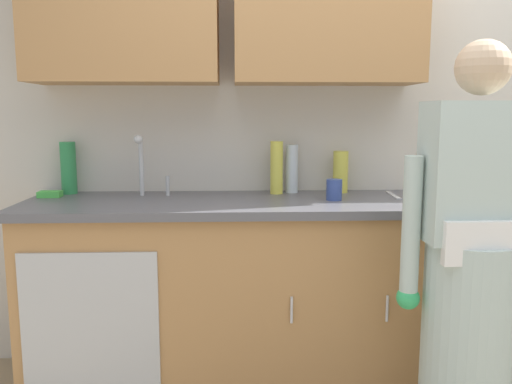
# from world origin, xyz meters

# --- Properties ---
(kitchen_wall_with_uppers) EXTENTS (4.80, 0.44, 2.70)m
(kitchen_wall_with_uppers) POSITION_xyz_m (-0.14, 0.99, 1.48)
(kitchen_wall_with_uppers) COLOR beige
(kitchen_wall_with_uppers) RESTS_ON ground
(counter_cabinet) EXTENTS (1.90, 0.62, 0.90)m
(counter_cabinet) POSITION_xyz_m (-0.55, 0.70, 0.45)
(counter_cabinet) COLOR #B27F4C
(counter_cabinet) RESTS_ON ground
(countertop) EXTENTS (1.96, 0.66, 0.04)m
(countertop) POSITION_xyz_m (-0.55, 0.70, 0.92)
(countertop) COLOR #595960
(countertop) RESTS_ON counter_cabinet
(sink) EXTENTS (0.50, 0.36, 0.35)m
(sink) POSITION_xyz_m (-0.95, 0.71, 0.93)
(sink) COLOR #B7BABF
(sink) RESTS_ON counter_cabinet
(person_at_sink) EXTENTS (0.55, 0.34, 1.62)m
(person_at_sink) POSITION_xyz_m (0.38, 0.08, 0.69)
(person_at_sink) COLOR white
(person_at_sink) RESTS_ON ground
(bottle_cleaner_spray) EXTENTS (0.06, 0.06, 0.25)m
(bottle_cleaner_spray) POSITION_xyz_m (-0.21, 0.92, 1.07)
(bottle_cleaner_spray) COLOR silver
(bottle_cleaner_spray) RESTS_ON countertop
(bottle_water_tall) EXTENTS (0.07, 0.07, 0.27)m
(bottle_water_tall) POSITION_xyz_m (-0.30, 0.89, 1.08)
(bottle_water_tall) COLOR #D8D14C
(bottle_water_tall) RESTS_ON countertop
(bottle_water_short) EXTENTS (0.08, 0.08, 0.22)m
(bottle_water_short) POSITION_xyz_m (0.05, 0.92, 1.05)
(bottle_water_short) COLOR #D8D14C
(bottle_water_short) RESTS_ON countertop
(bottle_dish_liquid) EXTENTS (0.08, 0.08, 0.27)m
(bottle_dish_liquid) POSITION_xyz_m (-1.38, 0.93, 1.07)
(bottle_dish_liquid) COLOR #2D8C4C
(bottle_dish_liquid) RESTS_ON countertop
(cup_by_sink) EXTENTS (0.08, 0.08, 0.10)m
(cup_by_sink) POSITION_xyz_m (-0.03, 0.67, 0.99)
(cup_by_sink) COLOR #33478C
(cup_by_sink) RESTS_ON countertop
(knife_on_counter) EXTENTS (0.04, 0.24, 0.01)m
(knife_on_counter) POSITION_xyz_m (0.29, 0.79, 0.94)
(knife_on_counter) COLOR silver
(knife_on_counter) RESTS_ON countertop
(sponge) EXTENTS (0.11, 0.07, 0.03)m
(sponge) POSITION_xyz_m (-1.44, 0.82, 0.96)
(sponge) COLOR #4CBF4C
(sponge) RESTS_ON countertop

